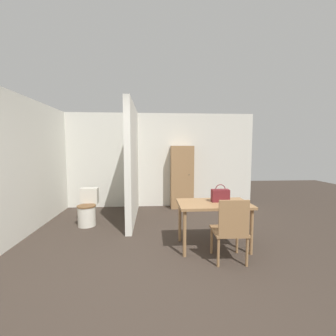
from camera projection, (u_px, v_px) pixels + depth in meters
name	position (u px, v px, depth m)	size (l,w,h in m)	color
ground_plane	(153.00, 289.00, 2.52)	(16.00, 16.00, 0.00)	#382D26
wall_back	(152.00, 160.00, 6.07)	(5.49, 0.12, 2.50)	silver
wall_left	(24.00, 166.00, 4.05)	(0.12, 4.63, 2.50)	silver
partition_wall	(132.00, 163.00, 4.95)	(0.12, 2.08, 2.50)	silver
dining_table	(213.00, 208.00, 3.54)	(1.12, 0.68, 0.73)	#997047
wooden_chair	(230.00, 228.00, 3.08)	(0.46, 0.46, 0.91)	#997047
toilet	(87.00, 210.00, 4.63)	(0.37, 0.52, 0.74)	silver
handbag	(220.00, 195.00, 3.58)	(0.28, 0.12, 0.28)	maroon
wooden_cabinet	(182.00, 177.00, 5.91)	(0.58, 0.38, 1.64)	#997047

